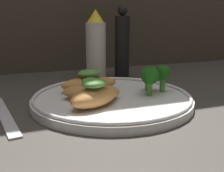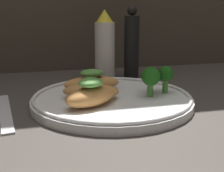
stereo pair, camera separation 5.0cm
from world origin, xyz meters
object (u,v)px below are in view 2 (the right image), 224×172
object	(u,v)px
plate	(112,99)
pepper_grinder	(132,45)
sauce_bottle	(105,46)
broccoli_bunch	(155,76)

from	to	relation	value
plate	pepper_grinder	bearing A→B (deg)	63.40
pepper_grinder	plate	bearing A→B (deg)	-116.60
plate	sauce_bottle	xyz separation A→B (cm)	(3.60, 21.31, 7.24)
plate	broccoli_bunch	xyz separation A→B (cm)	(8.14, -0.39, 3.85)
broccoli_bunch	sauce_bottle	size ratio (longest dim) A/B	0.40
plate	broccoli_bunch	bearing A→B (deg)	-2.74
broccoli_bunch	sauce_bottle	bearing A→B (deg)	101.83
broccoli_bunch	sauce_bottle	world-z (taller)	sauce_bottle
broccoli_bunch	pepper_grinder	xyz separation A→B (cm)	(2.53, 21.70, 3.55)
plate	sauce_bottle	world-z (taller)	sauce_bottle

